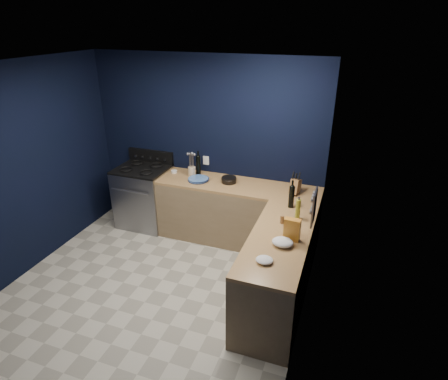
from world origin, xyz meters
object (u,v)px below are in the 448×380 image
at_px(plate_stack, 198,179).
at_px(utensil_crock, 192,171).
at_px(crouton_bag, 292,230).
at_px(gas_range, 144,197).
at_px(knife_block, 295,186).

xyz_separation_m(plate_stack, utensil_crock, (-0.16, 0.13, 0.05)).
xyz_separation_m(plate_stack, crouton_bag, (1.54, -1.11, 0.10)).
xyz_separation_m(utensil_crock, crouton_bag, (1.70, -1.24, 0.05)).
relative_size(gas_range, crouton_bag, 3.74).
distance_m(utensil_crock, knife_block, 1.54).
bearing_deg(plate_stack, gas_range, 177.74).
xyz_separation_m(utensil_crock, knife_block, (1.53, -0.09, 0.03)).
height_order(gas_range, crouton_bag, crouton_bag).
distance_m(utensil_crock, crouton_bag, 2.10).
height_order(gas_range, knife_block, knife_block).
bearing_deg(plate_stack, crouton_bag, -35.81).
xyz_separation_m(gas_range, knife_block, (2.33, 0.01, 0.54)).
height_order(plate_stack, knife_block, knife_block).
bearing_deg(knife_block, gas_range, -171.11).
xyz_separation_m(gas_range, plate_stack, (0.95, -0.04, 0.46)).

